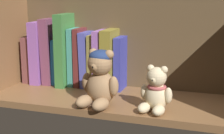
{
  "coord_description": "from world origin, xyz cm",
  "views": [
    {
      "loc": [
        29.14,
        -92.81,
        33.09
      ],
      "look_at": [
        -1.72,
        0.0,
        11.34
      ],
      "focal_mm": 54.61,
      "sensor_mm": 36.0,
      "label": 1
    }
  ],
  "objects_px": {
    "book_0": "(34,58)",
    "book_9": "(103,58)",
    "book_11": "(121,63)",
    "teddy_bear_smaller": "(156,92)",
    "book_5": "(76,56)",
    "book_7": "(89,59)",
    "book_10": "(112,58)",
    "book_4": "(68,49)",
    "teddy_bear_larger": "(99,79)",
    "book_3": "(60,61)",
    "book_8": "(96,60)",
    "book_6": "(82,57)",
    "book_2": "(52,51)",
    "book_1": "(43,52)"
  },
  "relations": [
    {
      "from": "book_5",
      "to": "book_9",
      "type": "distance_m",
      "value": 0.1
    },
    {
      "from": "book_6",
      "to": "book_9",
      "type": "height_order",
      "value": "book_6"
    },
    {
      "from": "book_1",
      "to": "book_8",
      "type": "height_order",
      "value": "book_1"
    },
    {
      "from": "book_8",
      "to": "book_0",
      "type": "bearing_deg",
      "value": 180.0
    },
    {
      "from": "book_2",
      "to": "book_8",
      "type": "xyz_separation_m",
      "value": [
        0.16,
        0.0,
        -0.02
      ]
    },
    {
      "from": "book_7",
      "to": "book_10",
      "type": "xyz_separation_m",
      "value": [
        0.08,
        0.0,
        0.01
      ]
    },
    {
      "from": "book_0",
      "to": "book_10",
      "type": "distance_m",
      "value": 0.29
    },
    {
      "from": "book_11",
      "to": "teddy_bear_smaller",
      "type": "bearing_deg",
      "value": -50.49
    },
    {
      "from": "book_3",
      "to": "book_6",
      "type": "relative_size",
      "value": 0.79
    },
    {
      "from": "book_7",
      "to": "book_10",
      "type": "height_order",
      "value": "book_10"
    },
    {
      "from": "book_1",
      "to": "teddy_bear_smaller",
      "type": "distance_m",
      "value": 0.48
    },
    {
      "from": "book_6",
      "to": "teddy_bear_smaller",
      "type": "distance_m",
      "value": 0.35
    },
    {
      "from": "teddy_bear_larger",
      "to": "teddy_bear_smaller",
      "type": "height_order",
      "value": "teddy_bear_larger"
    },
    {
      "from": "book_5",
      "to": "book_9",
      "type": "xyz_separation_m",
      "value": [
        0.1,
        0.0,
        -0.0
      ]
    },
    {
      "from": "book_8",
      "to": "teddy_bear_smaller",
      "type": "xyz_separation_m",
      "value": [
        0.24,
        -0.18,
        -0.04
      ]
    },
    {
      "from": "book_1",
      "to": "book_9",
      "type": "bearing_deg",
      "value": 0.0
    },
    {
      "from": "book_7",
      "to": "book_8",
      "type": "height_order",
      "value": "book_7"
    },
    {
      "from": "book_4",
      "to": "book_10",
      "type": "xyz_separation_m",
      "value": [
        0.16,
        0.0,
        -0.02
      ]
    },
    {
      "from": "book_8",
      "to": "book_9",
      "type": "height_order",
      "value": "book_9"
    },
    {
      "from": "book_1",
      "to": "book_4",
      "type": "distance_m",
      "value": 0.1
    },
    {
      "from": "book_0",
      "to": "book_7",
      "type": "height_order",
      "value": "book_7"
    },
    {
      "from": "book_3",
      "to": "book_9",
      "type": "distance_m",
      "value": 0.16
    },
    {
      "from": "book_6",
      "to": "book_11",
      "type": "height_order",
      "value": "book_6"
    },
    {
      "from": "book_7",
      "to": "book_9",
      "type": "xyz_separation_m",
      "value": [
        0.05,
        0.0,
        0.0
      ]
    },
    {
      "from": "teddy_bear_larger",
      "to": "book_3",
      "type": "bearing_deg",
      "value": 139.13
    },
    {
      "from": "book_11",
      "to": "teddy_bear_smaller",
      "type": "height_order",
      "value": "book_11"
    },
    {
      "from": "book_0",
      "to": "teddy_bear_larger",
      "type": "height_order",
      "value": "same"
    },
    {
      "from": "book_4",
      "to": "teddy_bear_smaller",
      "type": "bearing_deg",
      "value": -28.1
    },
    {
      "from": "book_5",
      "to": "book_10",
      "type": "relative_size",
      "value": 0.99
    },
    {
      "from": "book_4",
      "to": "book_8",
      "type": "height_order",
      "value": "book_4"
    },
    {
      "from": "book_0",
      "to": "book_10",
      "type": "xyz_separation_m",
      "value": [
        0.29,
        0.0,
        0.02
      ]
    },
    {
      "from": "book_3",
      "to": "book_8",
      "type": "bearing_deg",
      "value": 0.0
    },
    {
      "from": "book_2",
      "to": "book_10",
      "type": "bearing_deg",
      "value": 0.0
    },
    {
      "from": "book_0",
      "to": "book_6",
      "type": "height_order",
      "value": "book_6"
    },
    {
      "from": "book_11",
      "to": "book_7",
      "type": "bearing_deg",
      "value": 180.0
    },
    {
      "from": "book_6",
      "to": "teddy_bear_smaller",
      "type": "relative_size",
      "value": 1.58
    },
    {
      "from": "book_8",
      "to": "book_11",
      "type": "height_order",
      "value": "book_8"
    },
    {
      "from": "book_1",
      "to": "teddy_bear_smaller",
      "type": "bearing_deg",
      "value": -22.52
    },
    {
      "from": "book_4",
      "to": "book_6",
      "type": "xyz_separation_m",
      "value": [
        0.05,
        0.0,
        -0.02
      ]
    },
    {
      "from": "book_10",
      "to": "teddy_bear_smaller",
      "type": "height_order",
      "value": "book_10"
    },
    {
      "from": "book_1",
      "to": "book_5",
      "type": "height_order",
      "value": "book_1"
    },
    {
      "from": "book_5",
      "to": "book_11",
      "type": "xyz_separation_m",
      "value": [
        0.16,
        0.0,
        -0.01
      ]
    },
    {
      "from": "book_7",
      "to": "book_4",
      "type": "bearing_deg",
      "value": 180.0
    },
    {
      "from": "book_2",
      "to": "book_9",
      "type": "bearing_deg",
      "value": 0.0
    },
    {
      "from": "book_11",
      "to": "book_4",
      "type": "bearing_deg",
      "value": 180.0
    },
    {
      "from": "book_0",
      "to": "book_9",
      "type": "height_order",
      "value": "book_9"
    },
    {
      "from": "book_8",
      "to": "book_9",
      "type": "distance_m",
      "value": 0.03
    },
    {
      "from": "book_3",
      "to": "teddy_bear_smaller",
      "type": "bearing_deg",
      "value": -26.1
    },
    {
      "from": "book_10",
      "to": "teddy_bear_smaller",
      "type": "distance_m",
      "value": 0.26
    },
    {
      "from": "book_2",
      "to": "book_9",
      "type": "height_order",
      "value": "book_2"
    }
  ]
}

